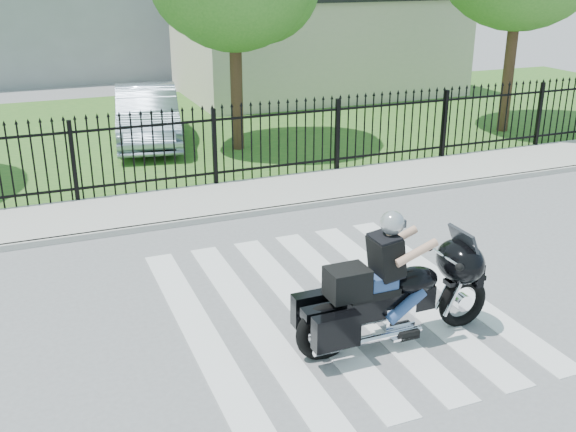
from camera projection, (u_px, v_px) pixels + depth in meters
name	position (u px, v px, depth m)	size (l,w,h in m)	color
ground	(331.00, 306.00, 9.96)	(120.00, 120.00, 0.00)	slate
crosswalk	(331.00, 306.00, 9.96)	(5.00, 5.50, 0.01)	silver
sidewalk	(229.00, 199.00, 14.27)	(40.00, 2.00, 0.12)	#ADAAA3
curb	(245.00, 214.00, 13.41)	(40.00, 0.12, 0.12)	#ADAAA3
grass_strip	(160.00, 130.00, 20.36)	(40.00, 12.00, 0.02)	#295E20
iron_fence	(215.00, 149.00, 14.84)	(26.00, 0.04, 1.80)	black
building_low	(317.00, 46.00, 25.67)	(10.00, 6.00, 3.50)	beige
motorcycle_rider	(392.00, 289.00, 8.77)	(2.88, 0.85, 1.91)	black
parked_car	(147.00, 115.00, 18.58)	(1.64, 4.70, 1.55)	#94A6BB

